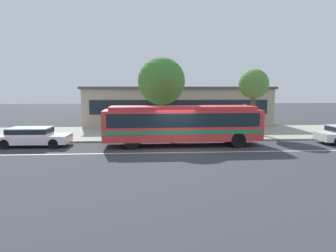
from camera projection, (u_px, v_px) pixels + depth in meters
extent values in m
plane|color=#35383D|center=(176.00, 150.00, 18.14)|extent=(120.00, 120.00, 0.00)
cube|color=#9E9E8E|center=(169.00, 133.00, 24.87)|extent=(60.00, 8.00, 0.12)
cube|color=silver|center=(177.00, 153.00, 17.34)|extent=(56.00, 0.16, 0.01)
cube|color=red|center=(182.00, 125.00, 19.43)|extent=(10.58, 2.64, 2.04)
cube|color=red|center=(182.00, 108.00, 19.29)|extent=(9.73, 2.33, 0.24)
cube|color=#19232D|center=(182.00, 119.00, 19.38)|extent=(9.95, 2.65, 0.90)
cube|color=#1E8E53|center=(182.00, 130.00, 19.48)|extent=(10.37, 2.66, 0.24)
cube|color=#19232D|center=(257.00, 118.00, 19.81)|extent=(0.16, 2.14, 0.98)
cylinder|color=black|center=(228.00, 135.00, 20.91)|extent=(1.01, 0.30, 1.00)
cylinder|color=black|center=(238.00, 140.00, 18.79)|extent=(1.01, 0.30, 1.00)
cylinder|color=black|center=(133.00, 136.00, 20.34)|extent=(1.01, 0.30, 1.00)
cylinder|color=black|center=(132.00, 142.00, 18.21)|extent=(1.01, 0.30, 1.00)
cube|color=white|center=(34.00, 139.00, 19.19)|extent=(4.70, 1.85, 0.55)
cube|color=white|center=(30.00, 131.00, 19.11)|extent=(2.64, 1.61, 0.50)
cube|color=#19232D|center=(30.00, 131.00, 19.11)|extent=(2.68, 1.63, 0.32)
cylinder|color=black|center=(61.00, 139.00, 20.07)|extent=(0.64, 0.23, 0.64)
cylinder|color=black|center=(53.00, 144.00, 18.51)|extent=(0.64, 0.23, 0.64)
cylinder|color=black|center=(16.00, 140.00, 19.91)|extent=(0.64, 0.23, 0.64)
cylinder|color=black|center=(5.00, 144.00, 18.36)|extent=(0.64, 0.23, 0.64)
cylinder|color=black|center=(324.00, 138.00, 20.88)|extent=(0.64, 0.23, 0.64)
cylinder|color=#725C4F|center=(123.00, 133.00, 21.79)|extent=(0.14, 0.14, 0.82)
cylinder|color=#725C4F|center=(123.00, 132.00, 21.94)|extent=(0.14, 0.14, 0.82)
cylinder|color=gold|center=(123.00, 123.00, 21.77)|extent=(0.39, 0.39, 0.63)
sphere|color=tan|center=(123.00, 118.00, 21.72)|extent=(0.24, 0.24, 0.24)
cylinder|color=#223045|center=(223.00, 132.00, 21.73)|extent=(0.14, 0.14, 0.91)
cylinder|color=#223045|center=(221.00, 132.00, 21.78)|extent=(0.14, 0.14, 0.91)
cylinder|color=gold|center=(222.00, 123.00, 21.66)|extent=(0.44, 0.44, 0.56)
sphere|color=#E58582|center=(222.00, 118.00, 21.61)|extent=(0.22, 0.22, 0.22)
cylinder|color=#332B3F|center=(197.00, 130.00, 23.10)|extent=(0.14, 0.14, 0.85)
cylinder|color=#332B3F|center=(199.00, 130.00, 23.02)|extent=(0.14, 0.14, 0.85)
cylinder|color=#4D4B4C|center=(198.00, 121.00, 22.97)|extent=(0.47, 0.47, 0.56)
sphere|color=#E18A7B|center=(198.00, 117.00, 22.92)|extent=(0.21, 0.21, 0.21)
cylinder|color=gray|center=(244.00, 122.00, 21.52)|extent=(0.08, 0.08, 2.53)
cube|color=yellow|center=(244.00, 108.00, 21.38)|extent=(0.15, 0.44, 0.56)
cylinder|color=brown|center=(162.00, 117.00, 22.69)|extent=(0.27, 0.27, 3.04)
sphere|color=#418032|center=(161.00, 81.00, 22.33)|extent=(3.72, 3.72, 3.72)
cylinder|color=brown|center=(252.00, 114.00, 24.05)|extent=(0.39, 0.39, 3.30)
sphere|color=#52883C|center=(254.00, 84.00, 23.73)|extent=(2.47, 2.47, 2.47)
cube|color=tan|center=(177.00, 107.00, 31.10)|extent=(18.86, 6.94, 3.85)
cube|color=#19232D|center=(180.00, 107.00, 27.62)|extent=(17.35, 0.04, 1.38)
cube|color=#4E4749|center=(177.00, 88.00, 30.84)|extent=(19.26, 7.34, 0.24)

